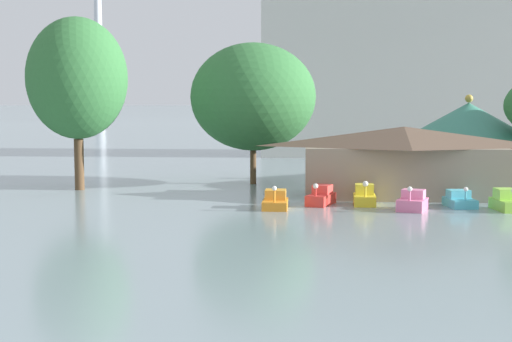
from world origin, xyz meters
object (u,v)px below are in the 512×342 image
(pedal_boat_red, at_px, (321,197))
(shoreline_tree_tall_left, at_px, (77,79))
(boathouse, at_px, (404,160))
(background_building_block, at_px, (416,68))
(shoreline_tree_mid, at_px, (253,97))
(pedal_boat_cyan, at_px, (460,200))
(pedal_boat_pink, at_px, (413,202))
(green_roof_pavilion, at_px, (468,137))
(pedal_boat_orange, at_px, (275,201))
(pedal_boat_lime, at_px, (507,202))
(pedal_boat_yellow, at_px, (364,197))

(pedal_boat_red, bearing_deg, shoreline_tree_tall_left, -90.09)
(boathouse, height_order, background_building_block, background_building_block)
(shoreline_tree_mid, height_order, background_building_block, background_building_block)
(pedal_boat_cyan, bearing_deg, background_building_block, 166.28)
(pedal_boat_pink, xyz_separation_m, green_roof_pavilion, (7.17, 17.83, 3.25))
(pedal_boat_orange, bearing_deg, pedal_boat_pink, 89.07)
(boathouse, bearing_deg, pedal_boat_red, -144.12)
(pedal_boat_pink, relative_size, shoreline_tree_tall_left, 0.20)
(pedal_boat_lime, bearing_deg, pedal_boat_red, -105.39)
(boathouse, height_order, green_roof_pavilion, green_roof_pavilion)
(pedal_boat_red, distance_m, pedal_boat_cyan, 9.03)
(pedal_boat_red, relative_size, green_roof_pavilion, 0.27)
(pedal_boat_yellow, height_order, shoreline_tree_tall_left, shoreline_tree_tall_left)
(boathouse, bearing_deg, green_roof_pavilion, 58.72)
(pedal_boat_orange, height_order, background_building_block, background_building_block)
(green_roof_pavilion, bearing_deg, shoreline_tree_mid, -167.28)
(pedal_boat_yellow, xyz_separation_m, shoreline_tree_tall_left, (-21.52, 6.61, 8.06))
(pedal_boat_orange, bearing_deg, background_building_block, 162.31)
(boathouse, xyz_separation_m, shoreline_tree_mid, (-11.40, 7.32, 4.57))
(background_building_block, bearing_deg, shoreline_tree_mid, -117.64)
(pedal_boat_cyan, bearing_deg, boathouse, -155.93)
(pedal_boat_orange, relative_size, shoreline_tree_mid, 0.24)
(pedal_boat_pink, height_order, green_roof_pavilion, green_roof_pavilion)
(pedal_boat_yellow, bearing_deg, boathouse, 145.65)
(pedal_boat_red, bearing_deg, pedal_boat_lime, 102.05)
(pedal_boat_pink, xyz_separation_m, shoreline_tree_tall_left, (-24.38, 8.78, 8.08))
(pedal_boat_red, bearing_deg, boathouse, 145.64)
(green_roof_pavilion, bearing_deg, shoreline_tree_tall_left, -163.99)
(shoreline_tree_mid, relative_size, background_building_block, 0.30)
(shoreline_tree_tall_left, bearing_deg, green_roof_pavilion, 16.01)
(pedal_boat_pink, relative_size, pedal_boat_cyan, 1.00)
(shoreline_tree_tall_left, bearing_deg, shoreline_tree_mid, 20.42)
(pedal_boat_lime, bearing_deg, shoreline_tree_mid, -135.31)
(pedal_boat_pink, relative_size, boathouse, 0.17)
(boathouse, xyz_separation_m, green_roof_pavilion, (6.97, 11.47, 1.12))
(shoreline_tree_tall_left, bearing_deg, pedal_boat_cyan, -14.36)
(green_roof_pavilion, bearing_deg, boathouse, -121.28)
(pedal_boat_red, relative_size, shoreline_tree_tall_left, 0.22)
(pedal_boat_orange, height_order, pedal_boat_red, pedal_boat_orange)
(pedal_boat_yellow, xyz_separation_m, shoreline_tree_mid, (-8.33, 11.52, 6.67))
(pedal_boat_red, distance_m, pedal_boat_pink, 6.11)
(pedal_boat_pink, relative_size, shoreline_tree_mid, 0.23)
(pedal_boat_red, distance_m, green_roof_pavilion, 20.65)
(pedal_boat_orange, xyz_separation_m, pedal_boat_cyan, (11.99, 1.51, -0.03))
(pedal_boat_cyan, height_order, background_building_block, background_building_block)
(pedal_boat_orange, distance_m, pedal_boat_lime, 14.67)
(pedal_boat_pink, bearing_deg, background_building_block, -168.50)
(pedal_boat_cyan, relative_size, pedal_boat_lime, 0.93)
(green_roof_pavilion, distance_m, shoreline_tree_tall_left, 33.18)
(pedal_boat_yellow, distance_m, background_building_block, 48.34)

